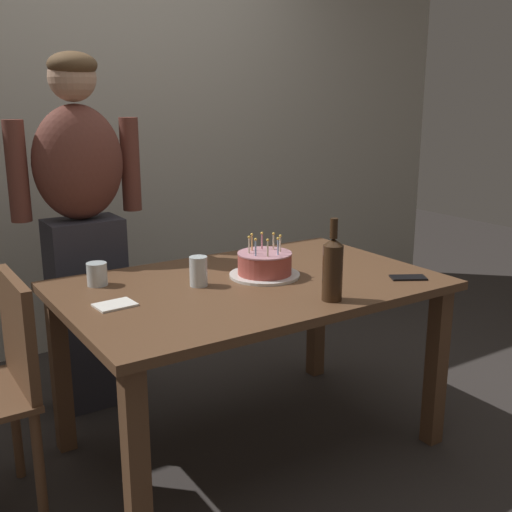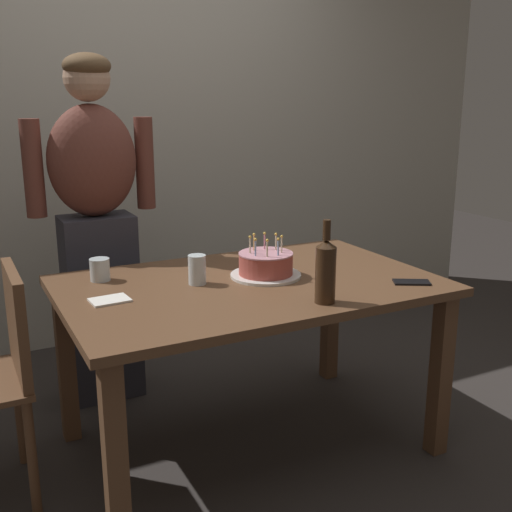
# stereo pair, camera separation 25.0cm
# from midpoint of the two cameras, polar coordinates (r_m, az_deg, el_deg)

# --- Properties ---
(ground_plane) EXTENTS (10.00, 10.00, 0.00)m
(ground_plane) POSITION_cam_midpoint_polar(r_m,az_deg,el_deg) (2.81, 2.09, -17.01)
(ground_plane) COLOR #332D2B
(back_wall) EXTENTS (5.20, 0.10, 2.60)m
(back_wall) POSITION_cam_midpoint_polar(r_m,az_deg,el_deg) (3.82, -9.35, 11.81)
(back_wall) COLOR beige
(back_wall) RESTS_ON ground_plane
(dining_table) EXTENTS (1.50, 0.96, 0.74)m
(dining_table) POSITION_cam_midpoint_polar(r_m,az_deg,el_deg) (2.53, 2.22, -4.52)
(dining_table) COLOR brown
(dining_table) RESTS_ON ground_plane
(birthday_cake) EXTENTS (0.30, 0.30, 0.18)m
(birthday_cake) POSITION_cam_midpoint_polar(r_m,az_deg,el_deg) (2.56, 3.71, -0.91)
(birthday_cake) COLOR white
(birthday_cake) RESTS_ON dining_table
(water_glass_near) EXTENTS (0.08, 0.08, 0.09)m
(water_glass_near) POSITION_cam_midpoint_polar(r_m,az_deg,el_deg) (2.55, -11.56, -1.28)
(water_glass_near) COLOR silver
(water_glass_near) RESTS_ON dining_table
(water_glass_far) EXTENTS (0.07, 0.07, 0.12)m
(water_glass_far) POSITION_cam_midpoint_polar(r_m,az_deg,el_deg) (2.46, -2.58, -1.31)
(water_glass_far) COLOR silver
(water_glass_far) RESTS_ON dining_table
(wine_bottle) EXTENTS (0.08, 0.08, 0.31)m
(wine_bottle) POSITION_cam_midpoint_polar(r_m,az_deg,el_deg) (2.25, 9.65, -1.32)
(wine_bottle) COLOR #382314
(wine_bottle) RESTS_ON dining_table
(cell_phone) EXTENTS (0.16, 0.13, 0.01)m
(cell_phone) POSITION_cam_midpoint_polar(r_m,az_deg,el_deg) (2.59, 16.91, -2.37)
(cell_phone) COLOR black
(cell_phone) RESTS_ON dining_table
(napkin_stack) EXTENTS (0.15, 0.11, 0.01)m
(napkin_stack) POSITION_cam_midpoint_polar(r_m,az_deg,el_deg) (2.30, -10.38, -4.08)
(napkin_stack) COLOR white
(napkin_stack) RESTS_ON dining_table
(person_man_bearded) EXTENTS (0.61, 0.27, 1.66)m
(person_man_bearded) POSITION_cam_midpoint_polar(r_m,az_deg,el_deg) (3.00, -12.26, 2.76)
(person_man_bearded) COLOR #33333D
(person_man_bearded) RESTS_ON ground_plane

